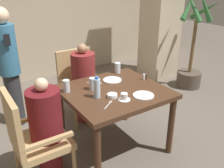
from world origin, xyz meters
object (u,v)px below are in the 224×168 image
(water_bottle, at_px, (97,88))
(glass_tall_near, at_px, (93,84))
(potted_palm, at_px, (191,59))
(glass_tall_far, at_px, (66,86))
(diner_in_left_chair, at_px, (47,128))
(chair_far_side, at_px, (79,83))
(chair_left_side, at_px, (32,136))
(diner_in_far_chair, at_px, (84,83))
(glass_tall_mid, at_px, (118,68))
(plate_main_right, at_px, (143,95))
(standing_host, at_px, (9,66))
(bowl_small, at_px, (112,96))
(teacup_with_saucer, at_px, (124,97))
(plate_main_left, at_px, (112,80))

(water_bottle, height_order, glass_tall_near, water_bottle)
(glass_tall_near, bearing_deg, potted_palm, 14.55)
(glass_tall_near, relative_size, glass_tall_far, 1.00)
(diner_in_left_chair, distance_m, chair_far_side, 1.20)
(chair_left_side, bearing_deg, chair_far_side, 43.68)
(chair_far_side, distance_m, diner_in_far_chair, 0.16)
(glass_tall_mid, bearing_deg, water_bottle, -140.83)
(chair_far_side, height_order, glass_tall_mid, chair_far_side)
(chair_left_side, bearing_deg, plate_main_right, -14.84)
(diner_in_left_chair, xyz_separation_m, standing_host, (-0.05, 1.18, 0.30))
(potted_palm, relative_size, plate_main_right, 7.88)
(chair_left_side, bearing_deg, bowl_small, -10.00)
(plate_main_right, xyz_separation_m, glass_tall_far, (-0.63, 0.53, 0.06))
(bowl_small, relative_size, water_bottle, 0.46)
(standing_host, xyz_separation_m, glass_tall_mid, (1.16, -0.77, -0.02))
(plate_main_right, xyz_separation_m, bowl_small, (-0.29, 0.15, 0.01))
(teacup_with_saucer, relative_size, water_bottle, 0.56)
(teacup_with_saucer, xyz_separation_m, glass_tall_far, (-0.41, 0.50, 0.04))
(diner_in_far_chair, height_order, plate_main_left, diner_in_far_chair)
(potted_palm, xyz_separation_m, plate_main_left, (-2.04, -0.52, 0.23))
(diner_in_far_chair, height_order, water_bottle, diner_in_far_chair)
(chair_far_side, bearing_deg, glass_tall_far, -124.88)
(standing_host, distance_m, glass_tall_far, 1.02)
(glass_tall_far, bearing_deg, glass_tall_near, -21.79)
(chair_left_side, bearing_deg, plate_main_left, 12.29)
(chair_far_side, height_order, standing_host, standing_host)
(standing_host, height_order, glass_tall_near, standing_host)
(chair_left_side, height_order, water_bottle, water_bottle)
(teacup_with_saucer, relative_size, glass_tall_far, 0.95)
(diner_in_far_chair, height_order, glass_tall_mid, diner_in_far_chair)
(chair_far_side, relative_size, standing_host, 0.61)
(glass_tall_near, distance_m, glass_tall_far, 0.28)
(potted_palm, xyz_separation_m, teacup_with_saucer, (-2.21, -1.00, 0.25))
(glass_tall_mid, bearing_deg, chair_left_side, -162.10)
(chair_far_side, relative_size, teacup_with_saucer, 7.58)
(chair_far_side, bearing_deg, bowl_small, -96.72)
(glass_tall_mid, height_order, glass_tall_far, same)
(water_bottle, relative_size, glass_tall_far, 1.69)
(bowl_small, bearing_deg, potted_palm, 21.34)
(diner_in_far_chair, bearing_deg, chair_far_side, 90.00)
(diner_in_far_chair, height_order, standing_host, standing_host)
(diner_in_left_chair, bearing_deg, plate_main_right, -17.01)
(potted_palm, bearing_deg, glass_tall_mid, -169.52)
(diner_in_far_chair, height_order, teacup_with_saucer, diner_in_far_chair)
(teacup_with_saucer, bearing_deg, chair_left_side, 163.92)
(potted_palm, distance_m, glass_tall_mid, 1.90)
(plate_main_right, distance_m, teacup_with_saucer, 0.23)
(diner_in_far_chair, xyz_separation_m, bowl_small, (-0.12, -0.90, 0.21))
(diner_in_left_chair, bearing_deg, water_bottle, -6.16)
(water_bottle, height_order, glass_tall_far, water_bottle)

